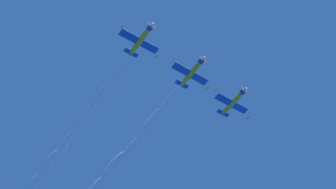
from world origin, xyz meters
TOP-DOWN VIEW (x-y plane):
  - airplane_lead at (7.03, -5.02)m, footprint 7.01×7.02m
  - airplane_left_wingman at (-0.75, 1.85)m, footprint 6.99×7.04m
  - airplane_right_wingman at (-8.81, 9.93)m, footprint 6.96×7.06m
  - smoke_trail_left_wingman at (19.05, 23.49)m, footprint 29.28×31.64m
  - smoke_trail_right_wingman at (11.12, 31.45)m, footprint 29.58×31.60m

SIDE VIEW (x-z plane):
  - airplane_left_wingman at x=-0.75m, z-range 73.77..76.78m
  - airplane_lead at x=7.03m, z-range 73.82..76.77m
  - airplane_right_wingman at x=-8.81m, z-range 73.79..77.04m
  - smoke_trail_left_wingman at x=19.05m, z-range 74.50..76.44m
  - smoke_trail_right_wingman at x=11.12m, z-range 74.51..76.44m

